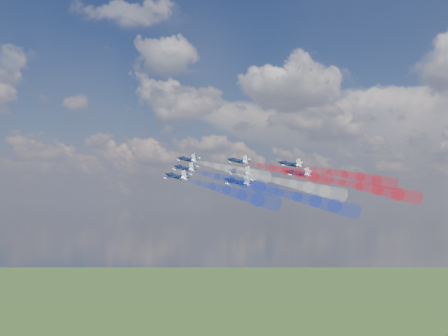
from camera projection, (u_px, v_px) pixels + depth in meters
The scene contains 16 objects.
jet_lead at pixel (187, 159), 170.45m from camera, with size 8.53×10.66×2.84m, color black, non-canonical shape.
trail_lead at pixel (228, 169), 154.46m from camera, with size 3.55×32.60×3.55m, color white, non-canonical shape.
jet_inner_left at pixel (184, 168), 153.81m from camera, with size 8.53×10.66×2.84m, color black, non-canonical shape.
trail_inner_left at pixel (230, 180), 137.83m from camera, with size 3.55×32.60×3.55m, color #1832D1, non-canonical shape.
jet_inner_right at pixel (238, 161), 167.45m from camera, with size 8.53×10.66×2.84m, color black, non-canonical shape.
trail_inner_right at pixel (285, 170), 151.46m from camera, with size 3.55×32.60×3.55m, color red, non-canonical shape.
jet_outer_left at pixel (176, 176), 138.84m from camera, with size 8.53×10.66×2.84m, color black, non-canonical shape.
trail_outer_left at pixel (227, 190), 122.86m from camera, with size 3.55×32.60×3.55m, color #1832D1, non-canonical shape.
jet_center_third at pixel (239, 172), 151.89m from camera, with size 8.53×10.66×2.84m, color black, non-canonical shape.
trail_center_third at pixel (293, 184), 135.91m from camera, with size 3.55×32.60×3.55m, color white, non-canonical shape.
jet_outer_right at pixel (290, 164), 164.67m from camera, with size 8.53×10.66×2.84m, color black, non-canonical shape.
trail_outer_right at pixel (344, 174), 148.69m from camera, with size 3.55×32.60×3.55m, color red, non-canonical shape.
jet_rear_left at pixel (237, 182), 136.06m from camera, with size 8.53×10.66×2.84m, color black, non-canonical shape.
trail_rear_left at pixel (297, 197), 120.08m from camera, with size 3.55×32.60×3.55m, color #1832D1, non-canonical shape.
jet_rear_right at pixel (298, 173), 147.78m from camera, with size 8.53×10.66×2.84m, color black, non-canonical shape.
trail_rear_right at pixel (359, 186), 131.80m from camera, with size 3.55×32.60×3.55m, color red, non-canonical shape.
Camera 1 is at (87.27, -126.70, 123.04)m, focal length 42.15 mm.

